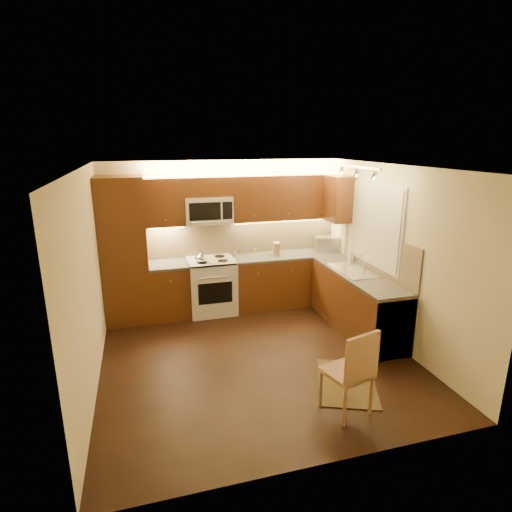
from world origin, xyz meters
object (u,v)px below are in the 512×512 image
object	(u,v)px
kettle	(201,257)
toaster_oven	(326,243)
knife_block	(276,249)
dining_chair	(347,370)
stove	(212,286)
microwave	(208,210)
sink	(354,266)
soap_bottle	(351,255)

from	to	relation	value
kettle	toaster_oven	world-z (taller)	toaster_oven
knife_block	dining_chair	size ratio (longest dim) A/B	0.23
stove	dining_chair	xyz separation A→B (m)	(0.90, -3.03, 0.03)
microwave	knife_block	distance (m)	1.35
knife_block	sink	bearing A→B (deg)	-40.11
toaster_oven	microwave	bearing A→B (deg)	-169.85
toaster_oven	dining_chair	bearing A→B (deg)	-100.22
stove	dining_chair	distance (m)	3.16
toaster_oven	soap_bottle	size ratio (longest dim) A/B	2.49
soap_bottle	dining_chair	size ratio (longest dim) A/B	0.17
microwave	sink	size ratio (longest dim) A/B	0.88
microwave	sink	distance (m)	2.48
microwave	stove	bearing A→B (deg)	-90.00
sink	knife_block	size ratio (longest dim) A/B	3.89
kettle	soap_bottle	bearing A→B (deg)	-25.01
stove	microwave	size ratio (longest dim) A/B	1.21
stove	toaster_oven	distance (m)	2.19
knife_block	dining_chair	distance (m)	3.12
dining_chair	sink	bearing A→B (deg)	44.64
microwave	kettle	size ratio (longest dim) A/B	4.02
stove	sink	bearing A→B (deg)	-29.36
kettle	sink	bearing A→B (deg)	-38.87
microwave	dining_chair	xyz separation A→B (m)	(0.90, -3.17, -1.23)
stove	sink	world-z (taller)	sink
toaster_oven	stove	bearing A→B (deg)	-166.20
sink	kettle	world-z (taller)	kettle
stove	kettle	bearing A→B (deg)	-141.76
sink	dining_chair	world-z (taller)	sink
toaster_oven	knife_block	distance (m)	0.97
sink	stove	bearing A→B (deg)	150.64
microwave	toaster_oven	distance (m)	2.23
microwave	knife_block	world-z (taller)	microwave
sink	dining_chair	bearing A→B (deg)	-119.98
microwave	dining_chair	world-z (taller)	microwave
dining_chair	toaster_oven	bearing A→B (deg)	53.41
microwave	knife_block	bearing A→B (deg)	-4.93
kettle	toaster_oven	xyz separation A→B (m)	(2.30, 0.25, 0.01)
stove	knife_block	size ratio (longest dim) A/B	4.16
microwave	kettle	distance (m)	0.78
soap_bottle	dining_chair	distance (m)	2.83
knife_block	soap_bottle	xyz separation A→B (m)	(1.09, -0.62, -0.03)
sink	knife_block	world-z (taller)	knife_block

